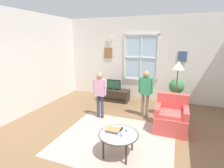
{
  "coord_description": "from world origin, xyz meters",
  "views": [
    {
      "loc": [
        1.23,
        -3.21,
        2.18
      ],
      "look_at": [
        -0.27,
        0.76,
        1.09
      ],
      "focal_mm": 27.72,
      "sensor_mm": 36.0,
      "label": 1
    }
  ],
  "objects_px": {
    "armchair": "(171,118)",
    "cup": "(123,134)",
    "coffee_table": "(118,135)",
    "person_pink_shirt": "(100,90)",
    "tv_stand": "(114,95)",
    "potted_plant_by_window": "(176,91)",
    "television": "(114,84)",
    "remote_near_cup": "(121,129)",
    "remote_near_books": "(124,132)",
    "person_green_shirt": "(146,89)",
    "floor_lamp": "(178,71)",
    "book_stack": "(113,130)"
  },
  "relations": [
    {
      "from": "remote_near_cup",
      "to": "person_pink_shirt",
      "type": "distance_m",
      "value": 1.63
    },
    {
      "from": "potted_plant_by_window",
      "to": "tv_stand",
      "type": "bearing_deg",
      "value": -175.36
    },
    {
      "from": "television",
      "to": "remote_near_cup",
      "type": "xyz_separation_m",
      "value": [
        1.15,
        -2.71,
        -0.15
      ]
    },
    {
      "from": "coffee_table",
      "to": "floor_lamp",
      "type": "distance_m",
      "value": 2.48
    },
    {
      "from": "cup",
      "to": "potted_plant_by_window",
      "type": "relative_size",
      "value": 0.11
    },
    {
      "from": "cup",
      "to": "remote_near_cup",
      "type": "xyz_separation_m",
      "value": [
        -0.1,
        0.22,
        -0.04
      ]
    },
    {
      "from": "armchair",
      "to": "potted_plant_by_window",
      "type": "bearing_deg",
      "value": 87.62
    },
    {
      "from": "tv_stand",
      "to": "remote_near_cup",
      "type": "height_order",
      "value": "remote_near_cup"
    },
    {
      "from": "remote_near_cup",
      "to": "cup",
      "type": "bearing_deg",
      "value": -64.7
    },
    {
      "from": "remote_near_books",
      "to": "floor_lamp",
      "type": "height_order",
      "value": "floor_lamp"
    },
    {
      "from": "television",
      "to": "potted_plant_by_window",
      "type": "bearing_deg",
      "value": 4.71
    },
    {
      "from": "armchair",
      "to": "remote_near_books",
      "type": "xyz_separation_m",
      "value": [
        -0.8,
        -1.29,
        0.13
      ]
    },
    {
      "from": "coffee_table",
      "to": "remote_near_books",
      "type": "height_order",
      "value": "remote_near_books"
    },
    {
      "from": "coffee_table",
      "to": "person_pink_shirt",
      "type": "xyz_separation_m",
      "value": [
        -1.01,
        1.38,
        0.41
      ]
    },
    {
      "from": "potted_plant_by_window",
      "to": "floor_lamp",
      "type": "relative_size",
      "value": 0.58
    },
    {
      "from": "tv_stand",
      "to": "remote_near_books",
      "type": "xyz_separation_m",
      "value": [
        1.24,
        -2.8,
        0.25
      ]
    },
    {
      "from": "book_stack",
      "to": "potted_plant_by_window",
      "type": "xyz_separation_m",
      "value": [
        1.1,
        2.99,
        0.07
      ]
    },
    {
      "from": "television",
      "to": "remote_near_cup",
      "type": "bearing_deg",
      "value": -66.89
    },
    {
      "from": "remote_near_books",
      "to": "potted_plant_by_window",
      "type": "bearing_deg",
      "value": 73.6
    },
    {
      "from": "coffee_table",
      "to": "tv_stand",
      "type": "bearing_deg",
      "value": 111.77
    },
    {
      "from": "tv_stand",
      "to": "person_pink_shirt",
      "type": "relative_size",
      "value": 0.84
    },
    {
      "from": "tv_stand",
      "to": "cup",
      "type": "height_order",
      "value": "cup"
    },
    {
      "from": "television",
      "to": "armchair",
      "type": "bearing_deg",
      "value": -36.31
    },
    {
      "from": "cup",
      "to": "person_pink_shirt",
      "type": "xyz_separation_m",
      "value": [
        -1.12,
        1.44,
        0.33
      ]
    },
    {
      "from": "book_stack",
      "to": "person_pink_shirt",
      "type": "distance_m",
      "value": 1.64
    },
    {
      "from": "person_green_shirt",
      "to": "remote_near_cup",
      "type": "bearing_deg",
      "value": -95.06
    },
    {
      "from": "tv_stand",
      "to": "potted_plant_by_window",
      "type": "xyz_separation_m",
      "value": [
        2.12,
        0.17,
        0.34
      ]
    },
    {
      "from": "cup",
      "to": "floor_lamp",
      "type": "height_order",
      "value": "floor_lamp"
    },
    {
      "from": "tv_stand",
      "to": "person_green_shirt",
      "type": "bearing_deg",
      "value": -36.66
    },
    {
      "from": "book_stack",
      "to": "potted_plant_by_window",
      "type": "distance_m",
      "value": 3.19
    },
    {
      "from": "television",
      "to": "coffee_table",
      "type": "height_order",
      "value": "television"
    },
    {
      "from": "person_green_shirt",
      "to": "potted_plant_by_window",
      "type": "height_order",
      "value": "person_green_shirt"
    },
    {
      "from": "potted_plant_by_window",
      "to": "floor_lamp",
      "type": "height_order",
      "value": "floor_lamp"
    },
    {
      "from": "armchair",
      "to": "cup",
      "type": "distance_m",
      "value": 1.63
    },
    {
      "from": "tv_stand",
      "to": "person_pink_shirt",
      "type": "distance_m",
      "value": 1.62
    },
    {
      "from": "cup",
      "to": "potted_plant_by_window",
      "type": "distance_m",
      "value": 3.22
    },
    {
      "from": "tv_stand",
      "to": "potted_plant_by_window",
      "type": "bearing_deg",
      "value": 4.64
    },
    {
      "from": "person_pink_shirt",
      "to": "floor_lamp",
      "type": "relative_size",
      "value": 0.81
    },
    {
      "from": "remote_near_books",
      "to": "remote_near_cup",
      "type": "distance_m",
      "value": 0.12
    },
    {
      "from": "person_green_shirt",
      "to": "floor_lamp",
      "type": "relative_size",
      "value": 0.83
    },
    {
      "from": "cup",
      "to": "remote_near_books",
      "type": "bearing_deg",
      "value": 97.48
    },
    {
      "from": "person_green_shirt",
      "to": "floor_lamp",
      "type": "distance_m",
      "value": 0.97
    },
    {
      "from": "coffee_table",
      "to": "cup",
      "type": "relative_size",
      "value": 7.65
    },
    {
      "from": "tv_stand",
      "to": "remote_near_cup",
      "type": "distance_m",
      "value": 2.95
    },
    {
      "from": "remote_near_cup",
      "to": "potted_plant_by_window",
      "type": "relative_size",
      "value": 0.15
    },
    {
      "from": "book_stack",
      "to": "floor_lamp",
      "type": "bearing_deg",
      "value": 61.74
    },
    {
      "from": "remote_near_books",
      "to": "tv_stand",
      "type": "bearing_deg",
      "value": 113.94
    },
    {
      "from": "remote_near_books",
      "to": "floor_lamp",
      "type": "relative_size",
      "value": 0.09
    },
    {
      "from": "television",
      "to": "cup",
      "type": "height_order",
      "value": "television"
    },
    {
      "from": "television",
      "to": "person_green_shirt",
      "type": "relative_size",
      "value": 0.38
    }
  ]
}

